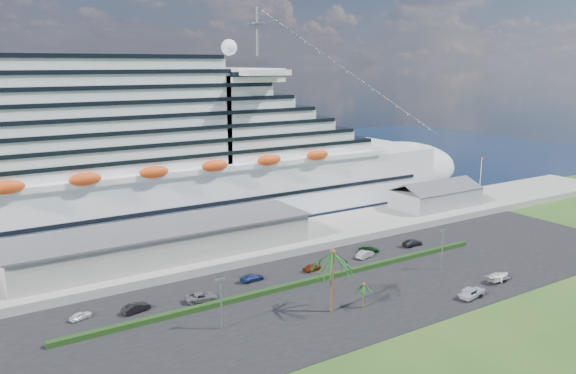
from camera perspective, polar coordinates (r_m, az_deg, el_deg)
ground at (r=98.11m, az=10.67°, el=-11.92°), size 420.00×420.00×0.00m
asphalt_lot at (r=105.68m, az=6.57°, el=-9.91°), size 140.00×38.00×0.12m
wharf at (r=127.82m, az=-1.59°, el=-5.42°), size 240.00×20.00×1.80m
water at (r=208.27m, az=-14.31°, el=0.95°), size 420.00×160.00×0.02m
cruise_ship at (r=136.96m, az=-14.61°, el=2.20°), size 191.00×38.00×54.00m
terminal_building at (r=116.49m, az=-12.29°, el=-5.39°), size 61.00×15.00×6.30m
port_shed at (r=158.76m, az=14.78°, el=-0.97°), size 24.00×12.31×7.37m
flagpole at (r=171.39m, az=18.99°, el=1.05°), size 1.08×0.16×12.00m
hedge at (r=104.81m, az=1.38°, el=-9.72°), size 88.00×1.10×0.90m
lamp_post_left at (r=87.47m, az=-6.81°, el=-11.07°), size 1.60×0.35×8.27m
lamp_post_right at (r=114.88m, az=15.44°, el=-5.64°), size 1.60×0.35×8.27m
palm_tall at (r=91.49m, az=4.54°, el=-7.34°), size 8.82×8.82×11.13m
palm_short at (r=95.60m, az=7.72°, el=-10.08°), size 3.53×3.53×4.56m
parked_car_0 at (r=97.68m, az=-20.32°, el=-12.15°), size 3.90×2.71×1.23m
parked_car_1 at (r=97.45m, az=-15.17°, el=-11.75°), size 4.94×2.65×1.55m
parked_car_2 at (r=99.28m, az=-8.78°, el=-10.98°), size 5.87×3.47×1.53m
parked_car_3 at (r=106.84m, az=-3.69°, el=-9.17°), size 4.81×2.21×1.36m
parked_car_4 at (r=111.81m, az=2.50°, el=-8.14°), size 4.33×2.24×1.41m
parked_car_5 at (r=119.90m, az=7.84°, el=-6.77°), size 4.91×2.81×1.53m
parked_car_6 at (r=123.28m, az=8.20°, el=-6.31°), size 4.97×3.73×1.25m
parked_car_7 at (r=129.18m, az=12.51°, el=-5.55°), size 5.21×2.24×1.50m
pickup_truck at (r=104.20m, az=18.13°, el=-10.20°), size 5.29×2.63×1.78m
boat_trailer at (r=113.15m, az=20.65°, el=-8.46°), size 6.12×3.98×1.75m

